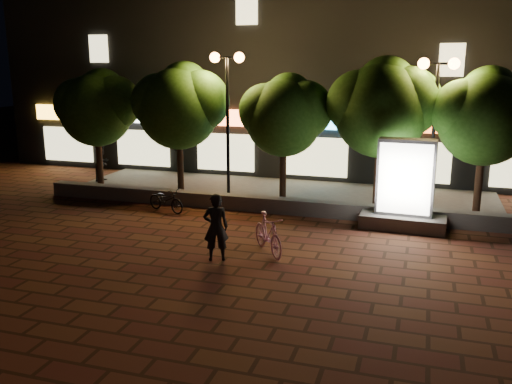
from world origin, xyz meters
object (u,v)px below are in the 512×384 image
at_px(scooter_pink, 268,234).
at_px(tree_far_left, 98,105).
at_px(tree_left, 180,103).
at_px(street_lamp_left, 227,88).
at_px(tree_right, 383,104).
at_px(tree_far_right, 487,113).
at_px(ad_kiosk, 405,193).
at_px(scooter_parked, 166,200).
at_px(pedestrian, 102,163).
at_px(tree_mid, 286,112).
at_px(rider, 216,227).
at_px(street_lamp_right, 436,96).

bearing_deg(scooter_pink, tree_far_left, 109.14).
xyz_separation_m(tree_left, street_lamp_left, (1.95, -0.26, 0.58)).
bearing_deg(street_lamp_left, tree_right, 2.81).
xyz_separation_m(tree_right, tree_far_right, (3.20, -0.00, -0.20)).
distance_m(ad_kiosk, scooter_parked, 7.76).
xyz_separation_m(scooter_parked, pedestrian, (-4.57, 3.34, 0.43)).
height_order(tree_mid, tree_far_right, tree_far_right).
bearing_deg(rider, street_lamp_left, -97.72).
bearing_deg(tree_left, tree_far_left, -180.00).
bearing_deg(scooter_pink, street_lamp_left, 81.93).
height_order(tree_right, scooter_parked, tree_right).
distance_m(street_lamp_left, scooter_pink, 6.89).
relative_size(street_lamp_right, ad_kiosk, 1.83).
bearing_deg(scooter_pink, pedestrian, 106.84).
distance_m(street_lamp_right, scooter_pink, 7.33).
distance_m(tree_left, pedestrian, 4.90).
bearing_deg(tree_mid, street_lamp_right, -3.04).
bearing_deg(tree_right, street_lamp_left, -177.19).
xyz_separation_m(tree_left, tree_mid, (4.00, -0.00, -0.23)).
bearing_deg(tree_far_right, tree_right, 180.00).
distance_m(ad_kiosk, pedestrian, 12.61).
distance_m(tree_mid, tree_right, 3.32).
height_order(tree_far_right, pedestrian, tree_far_right).
height_order(tree_left, tree_mid, tree_left).
bearing_deg(rider, pedestrian, -67.21).
distance_m(tree_far_left, street_lamp_right, 12.47).
bearing_deg(tree_left, street_lamp_right, -1.68).
relative_size(tree_left, ad_kiosk, 1.79).
bearing_deg(tree_mid, scooter_parked, -144.72).
height_order(tree_far_right, scooter_pink, tree_far_right).
xyz_separation_m(tree_left, scooter_pink, (4.93, -5.40, -2.91)).
bearing_deg(rider, tree_far_right, -161.81).
height_order(street_lamp_right, rider, street_lamp_right).
bearing_deg(street_lamp_left, pedestrian, 169.26).
relative_size(tree_far_left, street_lamp_left, 0.89).
distance_m(tree_mid, street_lamp_left, 2.22).
bearing_deg(tree_mid, tree_right, 0.00).
distance_m(tree_far_right, scooter_pink, 8.26).
distance_m(tree_mid, scooter_parked, 5.10).
distance_m(tree_left, tree_right, 7.30).
distance_m(ad_kiosk, scooter_pink, 4.79).
relative_size(tree_right, pedestrian, 3.31).
bearing_deg(tree_far_right, street_lamp_left, -178.24).
bearing_deg(tree_mid, tree_far_left, 180.00).
bearing_deg(ad_kiosk, tree_right, 115.22).
distance_m(scooter_pink, scooter_parked, 5.30).
bearing_deg(tree_right, street_lamp_right, -9.10).
distance_m(tree_far_right, street_lamp_right, 1.66).
xyz_separation_m(tree_left, tree_right, (7.30, 0.00, 0.12)).
relative_size(scooter_pink, rider, 1.02).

